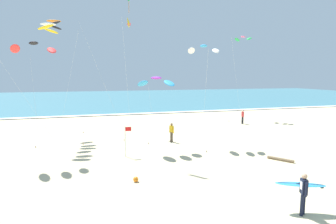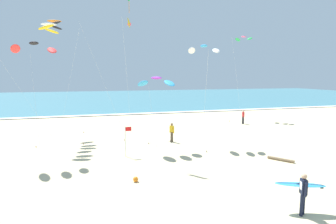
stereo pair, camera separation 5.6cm
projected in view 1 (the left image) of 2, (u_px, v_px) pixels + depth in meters
The scene contains 16 objects.
ground_plane at pixel (220, 209), 11.70m from camera, with size 160.00×160.00×0.00m, color beige.
ocean_water at pixel (108, 98), 67.94m from camera, with size 160.00×60.00×0.08m, color teal.
shoreline_foam at pixel (125, 114), 39.67m from camera, with size 160.00×1.30×0.01m, color white.
surfer_lead at pixel (302, 188), 11.23m from camera, with size 2.08×1.22×1.71m.
kite_arc_violet_near at pixel (156, 82), 20.46m from camera, with size 2.91×2.60×5.42m.
kite_arc_cobalt_mid at pixel (204, 49), 22.13m from camera, with size 2.70×3.65×7.89m.
kite_arc_ivory_far at pixel (48, 28), 22.08m from camera, with size 5.72×2.61×9.57m.
kite_delta_golden_high at pixel (129, 24), 26.62m from camera, with size 1.47×4.49×10.92m.
kite_arc_rose_low at pixel (243, 39), 35.08m from camera, with size 3.76×3.14×10.36m.
kite_arc_amber_close at pixel (54, 24), 25.17m from camera, with size 2.82×2.56×10.41m.
kite_arc_charcoal_outer at pixel (34, 48), 17.91m from camera, with size 2.91×4.14×7.63m.
bystander_yellow_top at pixel (172, 132), 23.34m from camera, with size 0.32×0.44×1.59m.
bystander_red_top at pixel (243, 117), 32.01m from camera, with size 0.23×0.49×1.59m.
lifeguard_flag at pixel (126, 138), 19.09m from camera, with size 0.45×0.05×2.10m.
beach_ball at pixel (136, 179), 14.63m from camera, with size 0.28×0.28×0.28m, color orange.
driftwood_log at pixel (281, 159), 18.29m from camera, with size 0.19×0.19×1.67m, color #846B4C.
Camera 1 is at (-5.20, -10.02, 5.52)m, focal length 30.13 mm.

